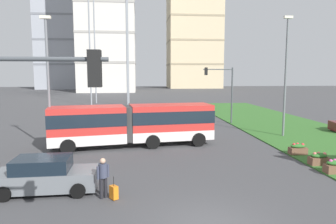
% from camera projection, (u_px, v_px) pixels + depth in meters
% --- Properties ---
extents(articulated_bus, '(12.06, 4.32, 3.00)m').
position_uv_depth(articulated_bus, '(133.00, 124.00, 22.50)').
color(articulated_bus, red).
rests_on(articulated_bus, ground).
extents(car_navy_sedan, '(4.51, 2.26, 1.58)m').
position_uv_depth(car_navy_sedan, '(105.00, 116.00, 33.67)').
color(car_navy_sedan, '#19234C').
rests_on(car_navy_sedan, ground).
extents(car_grey_wagon, '(4.46, 2.14, 1.58)m').
position_uv_depth(car_grey_wagon, '(45.00, 175.00, 13.71)').
color(car_grey_wagon, slate).
rests_on(car_grey_wagon, ground).
extents(pedestrian_crossing, '(0.49, 0.38, 1.74)m').
position_uv_depth(pedestrian_crossing, '(103.00, 175.00, 12.99)').
color(pedestrian_crossing, black).
rests_on(pedestrian_crossing, ground).
extents(rolling_suitcase, '(0.41, 0.43, 0.97)m').
position_uv_depth(rolling_suitcase, '(114.00, 192.00, 12.92)').
color(rolling_suitcase, orange).
rests_on(rolling_suitcase, ground).
extents(flower_planter_1, '(1.10, 0.56, 0.74)m').
position_uv_depth(flower_planter_1, '(335.00, 166.00, 16.19)').
color(flower_planter_1, brown).
rests_on(flower_planter_1, grass_median).
extents(flower_planter_2, '(1.10, 0.56, 0.74)m').
position_uv_depth(flower_planter_2, '(319.00, 159.00, 17.66)').
color(flower_planter_2, brown).
rests_on(flower_planter_2, grass_median).
extents(flower_planter_3, '(1.10, 0.56, 0.74)m').
position_uv_depth(flower_planter_3, '(298.00, 149.00, 20.00)').
color(flower_planter_3, brown).
rests_on(flower_planter_3, grass_median).
extents(traffic_light_far_right, '(3.21, 0.28, 5.98)m').
position_uv_depth(traffic_light_far_right, '(223.00, 86.00, 32.45)').
color(traffic_light_far_right, '#474C51').
rests_on(traffic_light_far_right, ground).
extents(streetlight_left, '(0.70, 0.28, 9.13)m').
position_uv_depth(streetlight_left, '(48.00, 78.00, 20.99)').
color(streetlight_left, slate).
rests_on(streetlight_left, ground).
extents(streetlight_median, '(0.70, 0.28, 9.97)m').
position_uv_depth(streetlight_median, '(286.00, 72.00, 25.50)').
color(streetlight_median, slate).
rests_on(streetlight_median, ground).
extents(apartment_tower_west, '(18.04, 18.44, 51.73)m').
position_uv_depth(apartment_tower_west, '(64.00, 19.00, 115.43)').
color(apartment_tower_west, '#9EA3AD').
rests_on(apartment_tower_west, ground).
extents(apartment_tower_westcentre, '(17.12, 16.98, 50.86)m').
position_uv_depth(apartment_tower_westcentre, '(107.00, 8.00, 94.14)').
color(apartment_tower_westcentre, silver).
rests_on(apartment_tower_westcentre, ground).
extents(apartment_tower_centre, '(20.51, 17.51, 44.83)m').
position_uv_depth(apartment_tower_centre, '(194.00, 31.00, 122.67)').
color(apartment_tower_centre, beige).
rests_on(apartment_tower_centre, ground).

